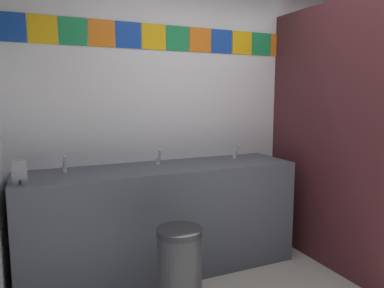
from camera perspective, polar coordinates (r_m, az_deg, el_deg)
wall_back at (r=3.45m, az=4.33°, el=7.19°), size 3.73×0.09×2.87m
vanity_counter at (r=3.04m, az=-4.71°, el=-11.69°), size 2.25×0.57×0.89m
faucet_left at (r=2.86m, az=-19.79°, el=-3.28°), size 0.04×0.10×0.14m
faucet_center at (r=3.00m, az=-5.37°, el=-2.36°), size 0.04×0.10×0.14m
faucet_right at (r=3.31m, az=7.05°, el=-1.44°), size 0.04×0.10×0.14m
soap_dispenser at (r=2.60m, az=-25.91°, el=-4.08°), size 0.09×0.09×0.16m
stall_divider at (r=3.17m, az=26.10°, el=0.60°), size 0.92×1.44×2.24m
toilet at (r=3.99m, az=22.88°, el=-9.87°), size 0.39×0.49×0.74m
trash_bin at (r=2.43m, az=-2.01°, el=-20.45°), size 0.29×0.29×0.64m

